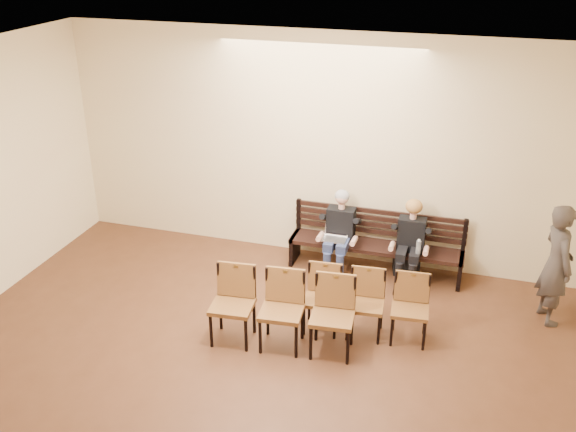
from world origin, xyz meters
name	(u,v)px	position (x,y,z in m)	size (l,w,h in m)	color
room_walls	(200,212)	(0.00, 0.79, 2.54)	(8.02, 10.01, 3.51)	beige
bench	(375,258)	(1.00, 4.65, 0.23)	(2.60, 0.90, 0.45)	black
seated_man	(339,234)	(0.47, 4.53, 0.61)	(0.51, 0.70, 1.22)	black
seated_woman	(410,246)	(1.52, 4.53, 0.57)	(0.49, 0.67, 1.13)	black
laptop	(334,240)	(0.42, 4.39, 0.58)	(0.35, 0.28, 0.25)	silver
water_bottle	(418,254)	(1.66, 4.33, 0.56)	(0.07, 0.07, 0.22)	silver
bag	(406,264)	(1.47, 4.75, 0.14)	(0.39, 0.26, 0.28)	black
passerby	(558,256)	(3.44, 4.05, 0.96)	(0.70, 0.46, 1.91)	#3A342F
chair_row_front	(365,305)	(1.16, 2.99, 0.44)	(1.57, 0.48, 0.88)	brown
chair_row_back	(281,312)	(0.22, 2.44, 0.49)	(1.77, 0.54, 0.99)	brown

